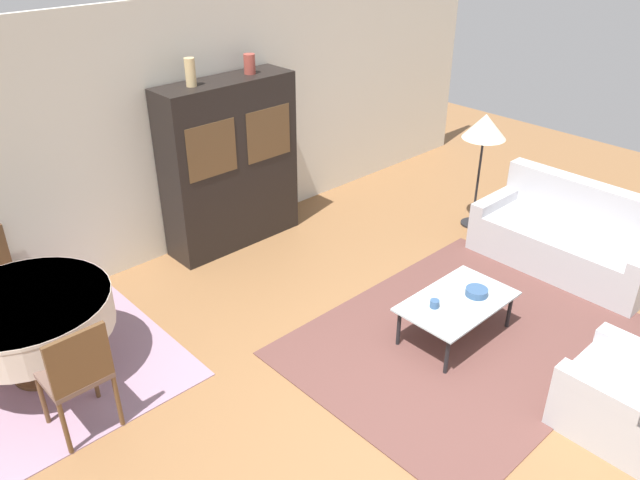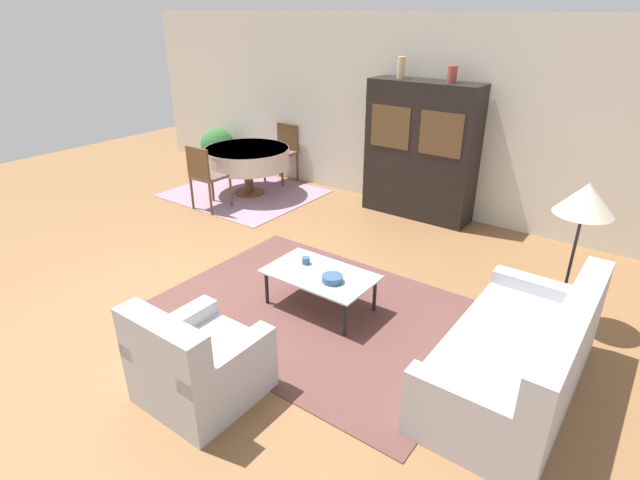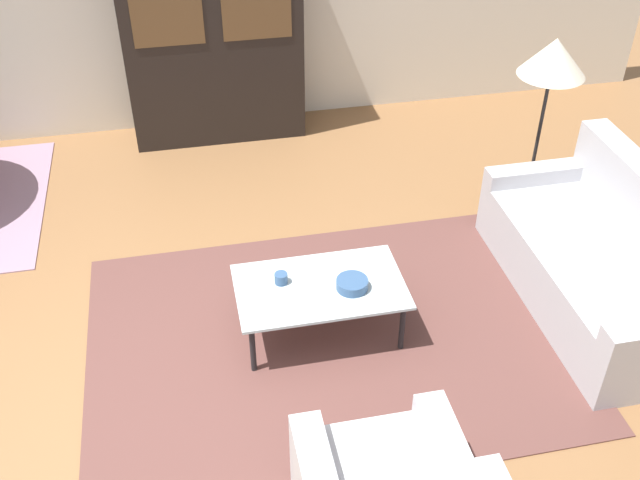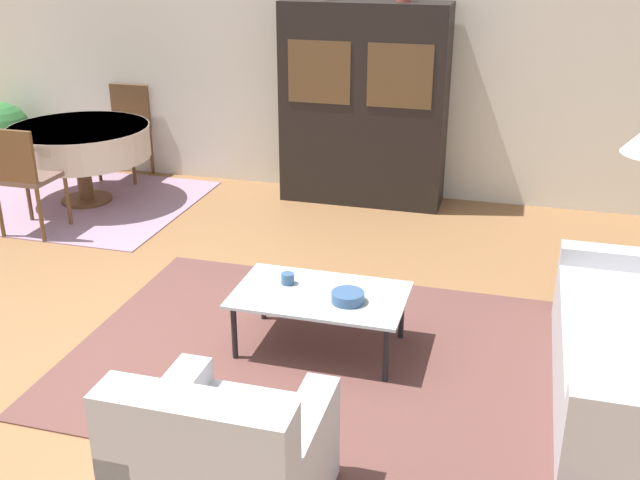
% 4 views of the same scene
% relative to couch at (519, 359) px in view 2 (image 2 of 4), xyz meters
% --- Properties ---
extents(ground_plane, '(14.00, 14.00, 0.00)m').
position_rel_couch_xyz_m(ground_plane, '(-2.97, -0.43, -0.30)').
color(ground_plane, brown).
extents(wall_back, '(10.00, 0.06, 2.70)m').
position_rel_couch_xyz_m(wall_back, '(-2.97, 3.20, 1.05)').
color(wall_back, beige).
rests_on(wall_back, ground_plane).
extents(area_rug, '(3.08, 2.26, 0.01)m').
position_rel_couch_xyz_m(area_rug, '(-1.91, -0.02, -0.30)').
color(area_rug, brown).
rests_on(area_rug, ground_plane).
extents(dining_rug, '(2.21, 1.91, 0.01)m').
position_rel_couch_xyz_m(dining_rug, '(-4.96, 2.06, -0.30)').
color(dining_rug, gray).
rests_on(dining_rug, ground_plane).
extents(couch, '(0.91, 1.89, 0.87)m').
position_rel_couch_xyz_m(couch, '(0.00, 0.00, 0.00)').
color(couch, '#B2B2B7').
rests_on(couch, ground_plane).
extents(armchair, '(0.80, 0.82, 0.84)m').
position_rel_couch_xyz_m(armchair, '(-1.94, -1.52, 0.01)').
color(armchair, '#B2B2B7').
rests_on(armchair, ground_plane).
extents(coffee_table, '(1.07, 0.65, 0.38)m').
position_rel_couch_xyz_m(coffee_table, '(-1.95, 0.06, 0.05)').
color(coffee_table, black).
rests_on(coffee_table, area_rug).
extents(display_cabinet, '(1.55, 0.48, 1.88)m').
position_rel_couch_xyz_m(display_cabinet, '(-2.31, 2.91, 0.64)').
color(display_cabinet, black).
rests_on(display_cabinet, ground_plane).
extents(dining_table, '(1.32, 1.32, 0.74)m').
position_rel_couch_xyz_m(dining_table, '(-4.90, 2.12, 0.30)').
color(dining_table, brown).
rests_on(dining_table, dining_rug).
extents(dining_chair_near, '(0.44, 0.44, 0.95)m').
position_rel_couch_xyz_m(dining_chair_near, '(-4.90, 1.24, 0.26)').
color(dining_chair_near, brown).
rests_on(dining_chair_near, dining_rug).
extents(dining_chair_far, '(0.44, 0.44, 0.95)m').
position_rel_couch_xyz_m(dining_chair_far, '(-4.90, 3.00, 0.26)').
color(dining_chair_far, brown).
rests_on(dining_chair_far, dining_rug).
extents(floor_lamp, '(0.50, 0.50, 1.39)m').
position_rel_couch_xyz_m(floor_lamp, '(0.04, 1.24, 0.91)').
color(floor_lamp, black).
rests_on(floor_lamp, ground_plane).
extents(cup, '(0.08, 0.08, 0.07)m').
position_rel_couch_xyz_m(cup, '(-2.18, 0.14, 0.12)').
color(cup, '#33517A').
rests_on(cup, coffee_table).
extents(bowl, '(0.20, 0.20, 0.07)m').
position_rel_couch_xyz_m(bowl, '(-1.75, -0.00, 0.12)').
color(bowl, '#33517A').
rests_on(bowl, coffee_table).
extents(vase_tall, '(0.10, 0.10, 0.28)m').
position_rel_couch_xyz_m(vase_tall, '(-2.70, 2.91, 1.72)').
color(vase_tall, tan).
rests_on(vase_tall, display_cabinet).
extents(vase_short, '(0.12, 0.12, 0.21)m').
position_rel_couch_xyz_m(vase_short, '(-1.97, 2.91, 1.68)').
color(vase_short, '#9E4238').
rests_on(vase_short, display_cabinet).
extents(potted_plant, '(0.62, 0.62, 0.77)m').
position_rel_couch_xyz_m(potted_plant, '(-6.28, 2.76, 0.12)').
color(potted_plant, '#4C4C51').
rests_on(potted_plant, ground_plane).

